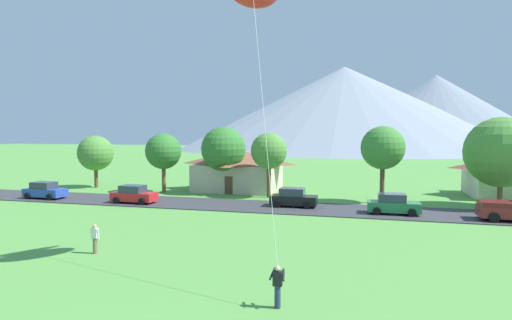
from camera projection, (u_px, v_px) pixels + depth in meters
The scene contains 15 objects.
road_strip at pixel (295, 208), 37.39m from camera, with size 160.00×6.29×0.08m, color #38383D.
mountain_east_ridge at pixel (435, 112), 172.91m from camera, with size 94.02×94.02×30.67m, color gray.
mountain_far_east_ridge at pixel (344, 108), 172.86m from camera, with size 136.06×136.06×33.96m, color gray.
house_leftmost at pixel (238, 169), 49.24m from camera, with size 10.11×7.76×4.76m.
tree_near_left at pixel (223, 149), 46.43m from camera, with size 4.98×4.98×7.47m.
tree_left_of_center at pixel (269, 151), 43.50m from camera, with size 3.81×3.81×6.80m.
tree_center at pixel (501, 152), 37.24m from camera, with size 6.33×6.33×8.22m.
tree_right_of_center at pixel (383, 148), 39.82m from camera, with size 4.17×4.17×7.44m.
tree_near_right at pixel (163, 151), 47.22m from camera, with size 4.05×4.05×6.71m.
tree_far_right at pixel (96, 153), 51.42m from camera, with size 4.32×4.32×6.44m.
parked_car_green_west_end at pixel (393, 204), 34.48m from camera, with size 4.22×2.12×1.68m.
parked_car_black_mid_west at pixel (293, 198), 37.89m from camera, with size 4.20×2.08×1.68m.
parked_car_red_mid_east at pixel (134, 195), 39.92m from camera, with size 4.23×2.13×1.68m.
parked_car_blue_east_end at pixel (45, 191), 42.64m from camera, with size 4.25×2.17×1.68m.
watcher_person at pixel (95, 238), 23.41m from camera, with size 0.56×0.24×1.68m.
Camera 1 is at (5.98, -8.79, 6.80)m, focal length 29.27 mm.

